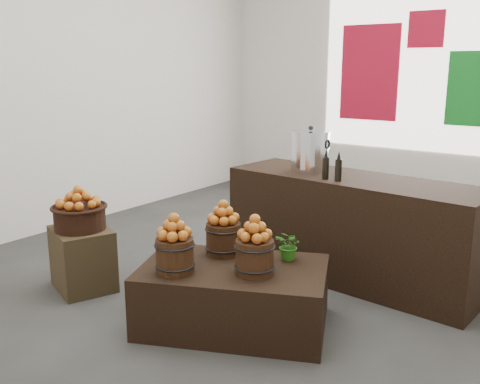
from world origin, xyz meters
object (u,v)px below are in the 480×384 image
Objects in this scene: wicker_basket at (80,218)px; stock_pot_left at (310,152)px; counter at (352,228)px; crate at (83,259)px; display_table at (234,296)px.

wicker_basket is 2.27m from stock_pot_left.
stock_pot_left is (-0.50, 0.04, 0.68)m from counter.
crate is at bearing -133.59° from counter.
stock_pot_left is (1.38, 1.73, 0.51)m from wicker_basket.
crate is 2.53m from counter.
crate is at bearing -128.51° from stock_pot_left.
wicker_basket is 2.53m from counter.
wicker_basket is at bearing 164.21° from display_table.
crate is 1.57m from display_table.
crate is 0.40× the size of display_table.
wicker_basket is at bearing 0.00° from crate.
wicker_basket is at bearing -128.51° from stock_pot_left.
crate reaches higher than display_table.
display_table is 3.80× the size of stock_pot_left.
counter is 0.85m from stock_pot_left.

